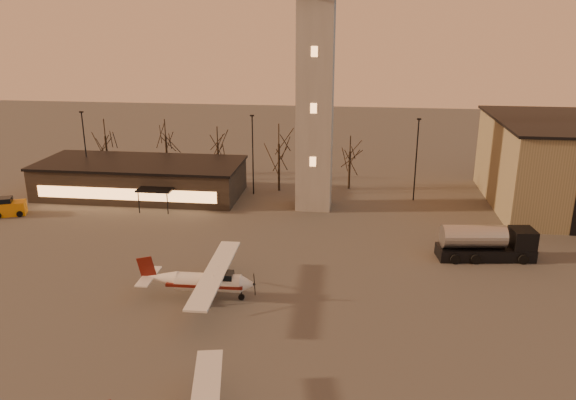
% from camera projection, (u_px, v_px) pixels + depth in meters
% --- Properties ---
extents(ground, '(220.00, 220.00, 0.00)m').
position_uv_depth(ground, '(278.00, 345.00, 38.47)').
color(ground, '#44413F').
rests_on(ground, ground).
extents(control_tower, '(6.80, 6.80, 32.60)m').
position_uv_depth(control_tower, '(316.00, 66.00, 61.73)').
color(control_tower, gray).
rests_on(control_tower, ground).
extents(terminal, '(25.40, 12.20, 4.30)m').
position_uv_depth(terminal, '(141.00, 178.00, 70.60)').
color(terminal, black).
rests_on(terminal, ground).
extents(light_poles, '(58.50, 12.25, 10.14)m').
position_uv_depth(light_poles, '(319.00, 160.00, 65.99)').
color(light_poles, black).
rests_on(light_poles, ground).
extents(tree_row, '(37.20, 9.20, 8.80)m').
position_uv_depth(tree_row, '(218.00, 139.00, 75.21)').
color(tree_row, black).
rests_on(tree_row, ground).
extents(cessna_rear, '(9.91, 12.52, 3.46)m').
position_uv_depth(cessna_rear, '(211.00, 285.00, 44.53)').
color(cessna_rear, silver).
rests_on(cessna_rear, ground).
extents(fuel_truck, '(9.02, 3.74, 3.25)m').
position_uv_depth(fuel_truck, '(485.00, 245.00, 52.02)').
color(fuel_truck, black).
rests_on(fuel_truck, ground).
extents(service_cart, '(3.76, 3.07, 2.11)m').
position_uv_depth(service_cart, '(9.00, 208.00, 63.64)').
color(service_cart, orange).
rests_on(service_cart, ground).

